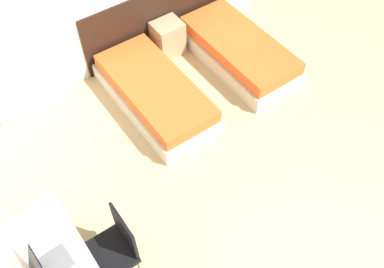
# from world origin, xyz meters

# --- Properties ---
(headboard_panel) EXTENTS (2.45, 0.03, 0.99)m
(headboard_panel) POSITION_xyz_m (0.87, 4.57, 0.49)
(headboard_panel) COLOR black
(headboard_panel) RESTS_ON ground_plane
(bed_near_window) EXTENTS (0.90, 1.91, 0.42)m
(bed_near_window) POSITION_xyz_m (0.15, 3.58, 0.20)
(bed_near_window) COLOR beige
(bed_near_window) RESTS_ON ground_plane
(bed_near_door) EXTENTS (0.90, 1.91, 0.42)m
(bed_near_door) POSITION_xyz_m (1.60, 3.58, 0.20)
(bed_near_door) COLOR beige
(bed_near_door) RESTS_ON ground_plane
(nightstand) EXTENTS (0.42, 0.36, 0.54)m
(nightstand) POSITION_xyz_m (0.87, 4.35, 0.27)
(nightstand) COLOR tan
(nightstand) RESTS_ON ground_plane
(radiator) EXTENTS (0.96, 0.12, 0.45)m
(radiator) POSITION_xyz_m (-1.25, 4.48, 0.23)
(radiator) COLOR silver
(radiator) RESTS_ON ground_plane
(chair_near_laptop) EXTENTS (0.48, 0.48, 0.93)m
(chair_near_laptop) POSITION_xyz_m (-1.40, 1.87, 0.50)
(chair_near_laptop) COLOR black
(chair_near_laptop) RESTS_ON ground_plane
(laptop) EXTENTS (0.34, 0.27, 0.33)m
(laptop) POSITION_xyz_m (-1.97, 1.93, 0.82)
(laptop) COLOR slate
(laptop) RESTS_ON desk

